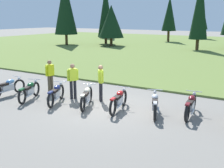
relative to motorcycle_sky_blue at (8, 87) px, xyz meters
The scene contains 12 objects.
ground_plane 5.14m from the motorcycle_sky_blue, 10.29° to the left, with size 140.00×140.00×0.00m, color slate.
grass_moorland 27.08m from the motorcycle_sky_blue, 79.28° to the left, with size 80.00×44.00×0.10m, color #5B7033.
motorcycle_sky_blue is the anchor object (origin of this frame).
motorcycle_british_green 1.43m from the motorcycle_sky_blue, ahead, with size 0.92×2.00×0.88m.
motorcycle_navy 2.87m from the motorcycle_sky_blue, ahead, with size 0.98×1.97×0.88m.
motorcycle_cream 4.35m from the motorcycle_sky_blue, ahead, with size 0.99×1.97×0.88m.
motorcycle_red 5.81m from the motorcycle_sky_blue, ahead, with size 0.70×2.08×0.88m.
motorcycle_silver 7.31m from the motorcycle_sky_blue, ahead, with size 0.98×1.97×0.88m.
motorcycle_maroon 8.66m from the motorcycle_sky_blue, 11.33° to the left, with size 0.62×2.10×0.88m.
rider_near_row_end 4.70m from the motorcycle_sky_blue, 20.27° to the left, with size 0.40×0.45×1.67m.
rider_in_hivis_vest 3.35m from the motorcycle_sky_blue, 22.22° to the left, with size 0.38×0.47×1.67m.
rider_with_back_turned 2.12m from the motorcycle_sky_blue, 48.83° to the left, with size 0.26×0.55×1.67m.
Camera 1 is at (6.09, -9.62, 3.76)m, focal length 44.59 mm.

